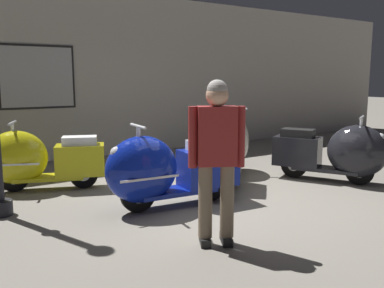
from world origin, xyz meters
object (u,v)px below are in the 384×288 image
(scooter_1, at_px, (163,170))
(scooter_2, at_px, (230,146))
(visitor_1, at_px, (217,151))
(scooter_0, at_px, (37,159))
(scooter_3, at_px, (338,152))

(scooter_1, bearing_deg, scooter_2, -148.39)
(scooter_1, xyz_separation_m, visitor_1, (-0.13, -1.30, 0.44))
(scooter_0, distance_m, scooter_2, 3.01)
(scooter_0, xyz_separation_m, scooter_2, (2.89, -0.84, 0.05))
(scooter_1, distance_m, scooter_2, 1.97)
(scooter_2, bearing_deg, scooter_1, 160.40)
(scooter_1, bearing_deg, scooter_3, 178.34)
(scooter_2, relative_size, visitor_1, 1.05)
(scooter_0, xyz_separation_m, scooter_3, (4.08, -2.06, 0.02))
(scooter_2, distance_m, scooter_3, 1.70)
(scooter_2, xyz_separation_m, visitor_1, (-1.88, -2.18, 0.42))
(scooter_0, bearing_deg, visitor_1, 129.62)
(scooter_0, xyz_separation_m, scooter_1, (1.14, -1.73, 0.03))
(scooter_1, height_order, scooter_2, scooter_2)
(scooter_3, bearing_deg, scooter_1, -125.66)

